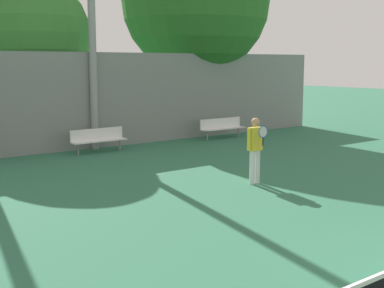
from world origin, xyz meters
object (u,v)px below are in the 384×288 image
(tree_dark_dense, at_px, (29,34))
(bench_courtside_near, at_px, (222,126))
(tennis_player, at_px, (255,147))
(tree_green_broad, at_px, (196,1))
(bench_courtside_far, at_px, (98,138))

(tree_dark_dense, bearing_deg, bench_courtside_near, -27.87)
(bench_courtside_near, xyz_separation_m, tree_dark_dense, (-6.69, 3.54, 3.67))
(tennis_player, xyz_separation_m, tree_green_broad, (5.46, 9.49, 4.84))
(bench_courtside_near, bearing_deg, bench_courtside_far, -180.00)
(bench_courtside_far, relative_size, tree_green_broad, 0.22)
(tree_green_broad, bearing_deg, tree_dark_dense, 172.61)
(bench_courtside_far, height_order, tree_dark_dense, tree_dark_dense)
(tree_dark_dense, bearing_deg, tennis_player, -79.95)
(bench_courtside_near, relative_size, tree_green_broad, 0.24)
(tennis_player, relative_size, tree_green_broad, 0.19)
(tennis_player, height_order, bench_courtside_far, tennis_player)
(bench_courtside_near, bearing_deg, tree_green_broad, 76.35)
(bench_courtside_near, relative_size, bench_courtside_far, 1.06)
(tree_green_broad, distance_m, tree_dark_dense, 7.56)
(tree_green_broad, bearing_deg, tennis_player, -119.92)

